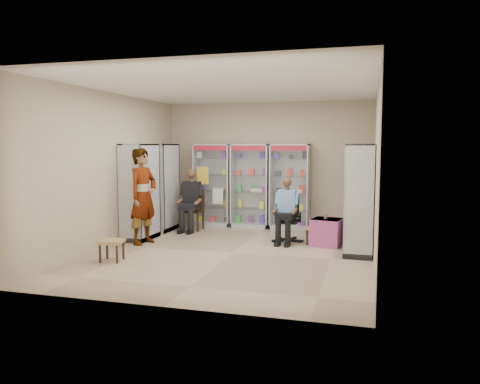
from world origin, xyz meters
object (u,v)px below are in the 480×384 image
(standing_man, at_px, (143,196))
(pink_trunk, at_px, (327,232))
(seated_shopkeeper, at_px, (287,212))
(woven_stool_a, at_px, (316,236))
(cabinet_back_right, at_px, (290,187))
(office_chair, at_px, (287,218))
(cabinet_back_left, at_px, (213,185))
(cabinet_back_mid, at_px, (251,186))
(cabinet_right_far, at_px, (360,194))
(cabinet_left_near, at_px, (140,192))
(wooden_chair, at_px, (193,210))
(woven_stool_b, at_px, (112,250))
(cabinet_right_near, at_px, (359,200))
(cabinet_left_far, at_px, (162,187))

(standing_man, bearing_deg, pink_trunk, -63.14)
(seated_shopkeeper, bearing_deg, woven_stool_a, 0.07)
(cabinet_back_right, bearing_deg, office_chair, -82.14)
(seated_shopkeeper, distance_m, woven_stool_a, 0.74)
(cabinet_back_left, height_order, cabinet_back_mid, same)
(office_chair, distance_m, woven_stool_a, 0.68)
(cabinet_right_far, bearing_deg, office_chair, 104.72)
(cabinet_back_left, height_order, cabinet_back_right, same)
(cabinet_left_near, bearing_deg, seated_shopkeeper, 98.91)
(wooden_chair, xyz_separation_m, woven_stool_a, (2.95, -0.86, -0.29))
(office_chair, bearing_deg, wooden_chair, 165.55)
(cabinet_right_far, relative_size, standing_man, 1.04)
(cabinet_back_left, bearing_deg, seated_shopkeeper, -36.40)
(office_chair, relative_size, woven_stool_b, 2.65)
(cabinet_left_near, bearing_deg, cabinet_back_right, 125.65)
(office_chair, xyz_separation_m, woven_stool_a, (0.59, -0.09, -0.31))
(cabinet_back_left, xyz_separation_m, woven_stool_b, (-0.52, -3.88, -0.82))
(wooden_chair, bearing_deg, woven_stool_b, -94.83)
(pink_trunk, bearing_deg, cabinet_right_near, -44.65)
(cabinet_back_left, distance_m, woven_stool_b, 3.99)
(cabinet_right_near, height_order, office_chair, cabinet_right_near)
(seated_shopkeeper, height_order, pink_trunk, seated_shopkeeper)
(seated_shopkeeper, distance_m, pink_trunk, 0.89)
(cabinet_right_near, bearing_deg, cabinet_back_left, 57.72)
(pink_trunk, bearing_deg, cabinet_back_right, 122.05)
(woven_stool_b, bearing_deg, cabinet_right_near, 22.13)
(pink_trunk, relative_size, standing_man, 0.29)
(cabinet_left_near, bearing_deg, cabinet_back_left, 155.39)
(cabinet_right_near, xyz_separation_m, woven_stool_b, (-4.05, -1.65, -0.82))
(woven_stool_a, xyz_separation_m, woven_stool_b, (-3.22, -2.28, 0.01))
(woven_stool_b, bearing_deg, woven_stool_a, 35.37)
(cabinet_back_left, xyz_separation_m, cabinet_back_right, (1.90, 0.00, 0.00))
(cabinet_back_left, xyz_separation_m, cabinet_right_far, (3.53, -1.13, 0.00))
(cabinet_back_right, height_order, woven_stool_b, cabinet_back_right)
(cabinet_back_left, distance_m, cabinet_left_near, 2.23)
(wooden_chair, distance_m, seated_shopkeeper, 2.50)
(cabinet_left_far, xyz_separation_m, woven_stool_a, (3.63, -0.66, -0.82))
(woven_stool_a, height_order, standing_man, standing_man)
(cabinet_back_mid, distance_m, seated_shopkeeper, 1.97)
(office_chair, bearing_deg, cabinet_back_left, 148.21)
(wooden_chair, height_order, office_chair, office_chair)
(cabinet_right_far, distance_m, office_chair, 1.56)
(cabinet_left_far, height_order, standing_man, cabinet_left_far)
(cabinet_back_left, relative_size, cabinet_back_mid, 1.00)
(cabinet_back_right, height_order, pink_trunk, cabinet_back_right)
(woven_stool_a, distance_m, woven_stool_b, 3.94)
(cabinet_back_left, relative_size, cabinet_left_near, 1.00)
(woven_stool_a, bearing_deg, cabinet_back_mid, 137.73)
(seated_shopkeeper, bearing_deg, standing_man, -158.65)
(pink_trunk, xyz_separation_m, woven_stool_a, (-0.22, 0.03, -0.09))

